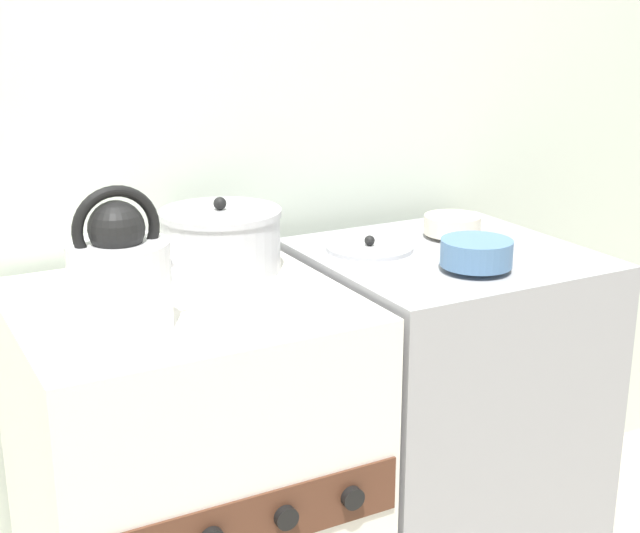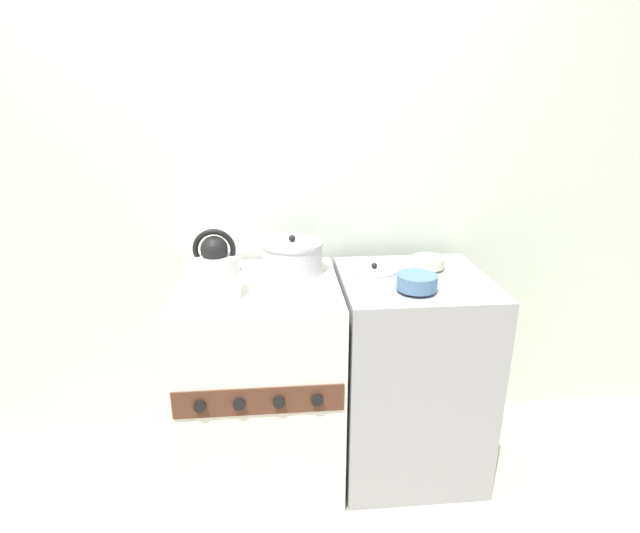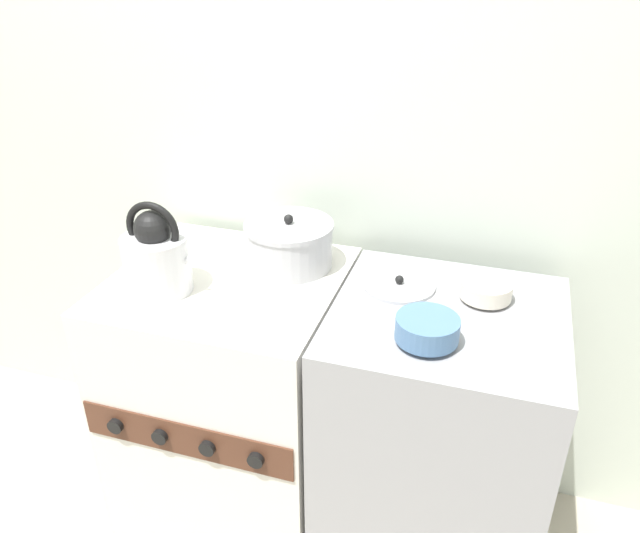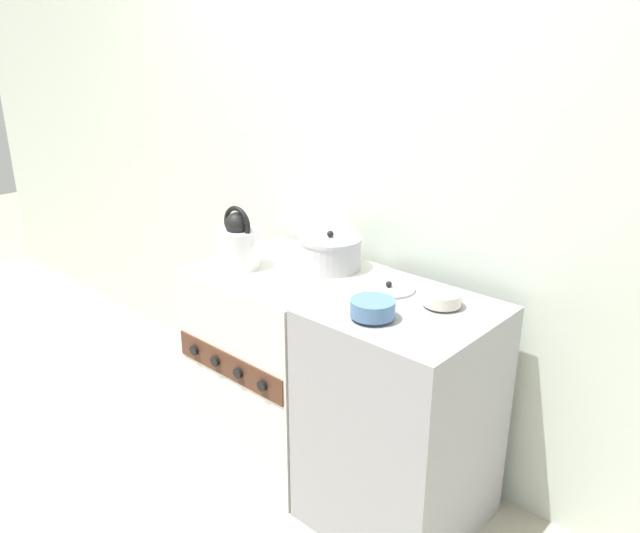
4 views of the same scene
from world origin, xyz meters
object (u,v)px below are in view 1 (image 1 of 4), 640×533
kettle (120,274)px  cooking_pot (221,240)px  small_ceramic_bowl (452,225)px  enamel_bowl (476,253)px  stove (189,495)px  loose_pot_lid (369,247)px

kettle → cooking_pot: (0.29, 0.25, -0.04)m
kettle → small_ceramic_bowl: kettle is taller
kettle → enamel_bowl: 0.75m
stove → small_ceramic_bowl: bearing=6.5°
kettle → loose_pot_lid: 0.66m
cooking_pot → enamel_bowl: cooking_pot is taller
kettle → stove: bearing=37.4°
stove → cooking_pot: 0.54m
stove → loose_pot_lid: loose_pot_lid is taller
cooking_pot → loose_pot_lid: (0.34, -0.05, -0.05)m
enamel_bowl → small_ceramic_bowl: 0.27m
small_ceramic_bowl → loose_pot_lid: (-0.23, 0.00, -0.03)m
stove → cooking_pot: (0.15, 0.14, 0.51)m
small_ceramic_bowl → loose_pot_lid: size_ratio=0.68×
cooking_pot → small_ceramic_bowl: (0.57, -0.05, -0.02)m
kettle → loose_pot_lid: kettle is taller
cooking_pot → stove: bearing=-136.8°
small_ceramic_bowl → cooking_pot: bearing=174.5°
cooking_pot → enamel_bowl: (0.45, -0.30, -0.02)m
cooking_pot → loose_pot_lid: bearing=-9.0°
cooking_pot → loose_pot_lid: size_ratio=1.31×
small_ceramic_bowl → stove: bearing=-173.5°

